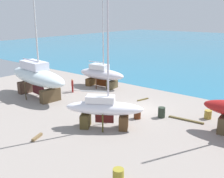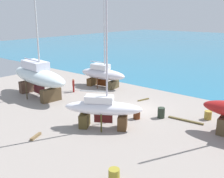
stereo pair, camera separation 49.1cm
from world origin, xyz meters
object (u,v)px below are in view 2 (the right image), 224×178
(sailboat_far_slipway, at_px, (102,74))
(worker, at_px, (73,85))
(sailboat_small_center, at_px, (38,76))
(barrel_rust_far, at_px, (114,175))
(barrel_rust_near, at_px, (208,115))
(sailboat_mid_port, at_px, (103,108))
(barrel_rust_mid, at_px, (161,113))
(barrel_tar_black, at_px, (137,115))

(sailboat_far_slipway, height_order, worker, sailboat_far_slipway)
(sailboat_small_center, bearing_deg, barrel_rust_far, -15.96)
(sailboat_small_center, bearing_deg, barrel_rust_near, 24.03)
(worker, bearing_deg, sailboat_mid_port, 104.15)
(sailboat_mid_port, height_order, worker, sailboat_mid_port)
(barrel_rust_mid, height_order, barrel_rust_near, barrel_rust_mid)
(sailboat_far_slipway, distance_m, sailboat_small_center, 8.20)
(worker, bearing_deg, barrel_tar_black, 122.56)
(sailboat_far_slipway, distance_m, barrel_tar_black, 11.46)
(sailboat_far_slipway, xyz_separation_m, barrel_rust_mid, (11.14, -4.54, -1.18))
(sailboat_mid_port, bearing_deg, sailboat_small_center, 139.34)
(sailboat_small_center, distance_m, barrel_tar_black, 12.59)
(sailboat_small_center, xyz_separation_m, barrel_rust_mid, (13.88, 3.15, -1.91))
(sailboat_mid_port, xyz_separation_m, sailboat_small_center, (-11.29, 1.79, 0.71))
(barrel_rust_near, bearing_deg, worker, -173.25)
(sailboat_mid_port, bearing_deg, sailboat_far_slipway, 100.37)
(barrel_rust_far, xyz_separation_m, barrel_rust_near, (0.65, 12.31, 0.01))
(worker, distance_m, barrel_rust_mid, 12.19)
(barrel_rust_far, bearing_deg, barrel_rust_mid, 105.25)
(barrel_tar_black, bearing_deg, sailboat_small_center, -172.82)
(sailboat_mid_port, relative_size, barrel_rust_far, 14.83)
(barrel_rust_mid, distance_m, barrel_rust_far, 10.34)
(barrel_rust_near, bearing_deg, sailboat_small_center, -162.34)
(barrel_rust_near, bearing_deg, barrel_rust_far, -93.04)
(sailboat_far_slipway, relative_size, barrel_rust_mid, 11.63)
(sailboat_small_center, xyz_separation_m, worker, (1.71, 3.65, -1.55))
(sailboat_mid_port, relative_size, barrel_tar_black, 14.20)
(sailboat_small_center, height_order, barrel_tar_black, sailboat_small_center)
(sailboat_far_slipway, bearing_deg, sailboat_small_center, -116.42)
(sailboat_small_center, relative_size, barrel_rust_mid, 18.40)
(worker, relative_size, barrel_rust_far, 2.16)
(worker, relative_size, barrel_rust_near, 2.11)
(worker, xyz_separation_m, barrel_rust_far, (14.89, -10.47, -0.46))
(barrel_rust_near, bearing_deg, sailboat_far_slipway, 171.38)
(worker, distance_m, barrel_rust_far, 18.21)
(sailboat_small_center, relative_size, barrel_rust_far, 23.24)
(sailboat_far_slipway, distance_m, sailboat_mid_port, 12.77)
(sailboat_small_center, bearing_deg, sailboat_mid_port, -2.63)
(sailboat_small_center, bearing_deg, barrel_tar_black, 13.55)
(sailboat_far_slipway, bearing_deg, barrel_rust_far, -53.15)
(sailboat_mid_port, relative_size, barrel_rust_near, 14.51)
(barrel_rust_mid, xyz_separation_m, barrel_rust_far, (2.72, -9.97, -0.10))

